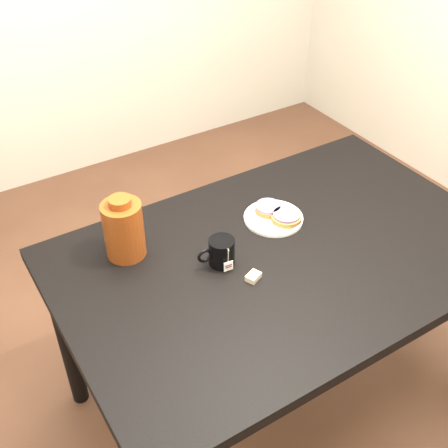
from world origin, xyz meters
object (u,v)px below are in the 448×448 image
Objects in this scene: bagel_front at (286,217)px; teabag_pouch at (253,277)px; bagel_back at (268,208)px; bagel_package at (124,229)px; mug at (221,252)px; plate at (273,218)px; table at (282,271)px.

teabag_pouch is (-0.25, -0.17, -0.01)m from bagel_front.
bagel_back is 0.50m from bagel_package.
bagel_front is 0.30m from mug.
bagel_package reaches higher than bagel_back.
bagel_back is 0.07m from bagel_front.
bagel_front is 0.68× the size of bagel_package.
bagel_back is 0.81× the size of bagel_front.
bagel_package is at bearing 131.31° from teabag_pouch.
plate is 1.40× the size of bagel_front.
bagel_front is at bearing 16.66° from mug.
bagel_package is at bearing 144.80° from mug.
mug is (-0.29, -0.06, 0.02)m from bagel_front.
table is at bearing -11.16° from mug.
bagel_back and bagel_front have the same top height.
bagel_back is 2.54× the size of teabag_pouch.
bagel_package is (-0.27, 0.31, 0.09)m from teabag_pouch.
bagel_front reaches higher than plate.
table is 0.18m from bagel_front.
plate is 0.95× the size of bagel_package.
bagel_front is at bearing -15.03° from bagel_package.
bagel_back reaches higher than teabag_pouch.
bagel_package is (-0.49, 0.10, 0.09)m from plate.
table is 31.11× the size of teabag_pouch.
bagel_front reaches higher than teabag_pouch.
bagel_package is (-0.49, 0.07, 0.07)m from bagel_back.
table is 0.52m from bagel_package.
plate is 1.74× the size of bagel_back.
plate is at bearing 42.71° from teabag_pouch.
mug is 0.12m from teabag_pouch.
plate is 1.61× the size of mug.
bagel_front is at bearing 49.89° from table.
teabag_pouch is at bearing -63.01° from mug.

